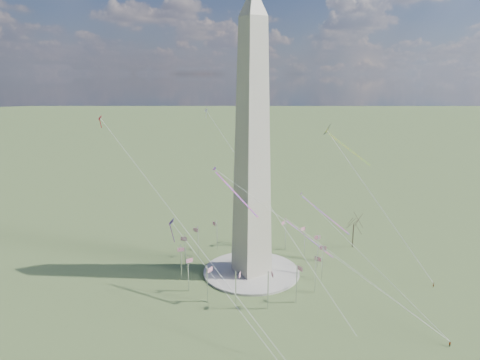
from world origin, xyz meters
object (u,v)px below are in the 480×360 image
washington_monument (252,147)px  tree_near (354,223)px  person_east (433,285)px  kite_delta_black (330,132)px

washington_monument → tree_near: (50.34, -3.27, -36.74)m
washington_monument → person_east: bearing=-42.7°
person_east → kite_delta_black: 69.24m
person_east → washington_monument: bearing=-56.8°
kite_delta_black → person_east: bearing=59.9°
washington_monument → person_east: 79.80m
tree_near → person_east: (-2.97, -40.45, -10.30)m
washington_monument → tree_near: size_ratio=6.36×
washington_monument → tree_near: bearing=-3.7°
kite_delta_black → tree_near: bearing=96.5°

